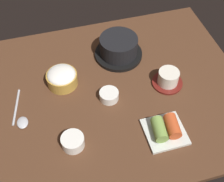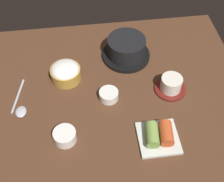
{
  "view_description": "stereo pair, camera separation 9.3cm",
  "coord_description": "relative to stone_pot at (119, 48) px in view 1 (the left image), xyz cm",
  "views": [
    {
      "loc": [
        -15.41,
        -63.94,
        84.3
      ],
      "look_at": [
        2.0,
        -2.0,
        5.0
      ],
      "focal_mm": 48.42,
      "sensor_mm": 36.0,
      "label": 1
    },
    {
      "loc": [
        -6.29,
        -65.8,
        84.3
      ],
      "look_at": [
        2.0,
        -2.0,
        5.0
      ],
      "focal_mm": 48.42,
      "sensor_mm": 36.0,
      "label": 2
    }
  ],
  "objects": [
    {
      "name": "stone_pot",
      "position": [
        0.0,
        0.0,
        0.0
      ],
      "size": [
        18.27,
        18.27,
        8.43
      ],
      "color": "black",
      "rests_on": "dining_table"
    },
    {
      "name": "rice_bowl",
      "position": [
        -23.19,
        -8.35,
        -0.79
      ],
      "size": [
        10.8,
        10.8,
        6.57
      ],
      "color": "#B78C38",
      "rests_on": "dining_table"
    },
    {
      "name": "side_bowl_near",
      "position": [
        -24.36,
        -33.75,
        -2.04
      ],
      "size": [
        7.08,
        7.08,
        3.82
      ],
      "color": "white",
      "rests_on": "dining_table"
    },
    {
      "name": "tea_cup_with_saucer",
      "position": [
        12.73,
        -18.48,
        -1.39
      ],
      "size": [
        10.9,
        10.9,
        5.87
      ],
      "color": "maroon",
      "rests_on": "dining_table"
    },
    {
      "name": "spoon",
      "position": [
        -39.05,
        -19.7,
        -3.45
      ],
      "size": [
        5.27,
        16.65,
        1.35
      ],
      "color": "#B7B7BC",
      "rests_on": "dining_table"
    },
    {
      "name": "dining_table",
      "position": [
        -9.87,
        -16.85,
        -5.08
      ],
      "size": [
        100.0,
        76.0,
        2.0
      ],
      "primitive_type": "cube",
      "color": "#4C2D1C",
      "rests_on": "ground"
    },
    {
      "name": "banchan_cup_center",
      "position": [
        -9.05,
        -19.32,
        -2.38
      ],
      "size": [
        6.6,
        6.6,
        3.15
      ],
      "color": "white",
      "rests_on": "dining_table"
    },
    {
      "name": "kimchi_plate",
      "position": [
        4.18,
        -37.35,
        -2.05
      ],
      "size": [
        12.51,
        12.51,
        5.03
      ],
      "color": "silver",
      "rests_on": "dining_table"
    }
  ]
}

